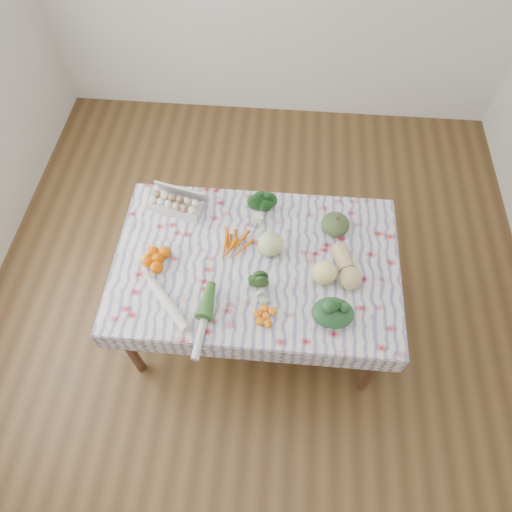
# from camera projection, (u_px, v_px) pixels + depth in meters

# --- Properties ---
(ground) EXTENTS (4.50, 4.50, 0.00)m
(ground) POSITION_uv_depth(u_px,v_px,m) (256.00, 317.00, 3.29)
(ground) COLOR #51361B
(ground) RESTS_ON ground
(dining_table) EXTENTS (1.60, 1.00, 0.75)m
(dining_table) POSITION_uv_depth(u_px,v_px,m) (256.00, 269.00, 2.72)
(dining_table) COLOR brown
(dining_table) RESTS_ON ground
(tablecloth) EXTENTS (1.66, 1.06, 0.01)m
(tablecloth) POSITION_uv_depth(u_px,v_px,m) (256.00, 262.00, 2.65)
(tablecloth) COLOR silver
(tablecloth) RESTS_ON dining_table
(egg_carton) EXTENTS (0.36, 0.21, 0.09)m
(egg_carton) POSITION_uv_depth(u_px,v_px,m) (175.00, 206.00, 2.81)
(egg_carton) COLOR #BBBBB6
(egg_carton) RESTS_ON tablecloth
(carrot_bunch) EXTENTS (0.24, 0.22, 0.04)m
(carrot_bunch) POSITION_uv_depth(u_px,v_px,m) (234.00, 246.00, 2.68)
(carrot_bunch) COLOR #E66104
(carrot_bunch) RESTS_ON tablecloth
(kale_bunch) EXTENTS (0.19, 0.17, 0.14)m
(kale_bunch) POSITION_uv_depth(u_px,v_px,m) (262.00, 207.00, 2.77)
(kale_bunch) COLOR #143D13
(kale_bunch) RESTS_ON tablecloth
(kabocha_squash) EXTENTS (0.21, 0.21, 0.11)m
(kabocha_squash) POSITION_uv_depth(u_px,v_px,m) (335.00, 224.00, 2.72)
(kabocha_squash) COLOR #42582D
(kabocha_squash) RESTS_ON tablecloth
(cabbage) EXTENTS (0.18, 0.18, 0.15)m
(cabbage) POSITION_uv_depth(u_px,v_px,m) (270.00, 244.00, 2.62)
(cabbage) COLOR #C1D28C
(cabbage) RESTS_ON tablecloth
(butternut_squash) EXTENTS (0.20, 0.30, 0.13)m
(butternut_squash) POSITION_uv_depth(u_px,v_px,m) (347.00, 266.00, 2.55)
(butternut_squash) COLOR tan
(butternut_squash) RESTS_ON tablecloth
(orange_cluster) EXTENTS (0.27, 0.27, 0.08)m
(orange_cluster) POSITION_uv_depth(u_px,v_px,m) (158.00, 259.00, 2.61)
(orange_cluster) COLOR #E96000
(orange_cluster) RESTS_ON tablecloth
(broccoli) EXTENTS (0.18, 0.18, 0.10)m
(broccoli) POSITION_uv_depth(u_px,v_px,m) (256.00, 286.00, 2.50)
(broccoli) COLOR #24471B
(broccoli) RESTS_ON tablecloth
(mandarin_cluster) EXTENTS (0.19, 0.19, 0.05)m
(mandarin_cluster) POSITION_uv_depth(u_px,v_px,m) (266.00, 316.00, 2.43)
(mandarin_cluster) COLOR orange
(mandarin_cluster) RESTS_ON tablecloth
(grapefruit) EXTENTS (0.14, 0.14, 0.14)m
(grapefruit) POSITION_uv_depth(u_px,v_px,m) (325.00, 273.00, 2.53)
(grapefruit) COLOR #F3E77D
(grapefruit) RESTS_ON tablecloth
(spinach_bag) EXTENTS (0.25, 0.21, 0.10)m
(spinach_bag) POSITION_uv_depth(u_px,v_px,m) (333.00, 313.00, 2.42)
(spinach_bag) COLOR #17381B
(spinach_bag) RESTS_ON tablecloth
(daikon) EXTENTS (0.30, 0.32, 0.05)m
(daikon) POSITION_uv_depth(u_px,v_px,m) (168.00, 305.00, 2.47)
(daikon) COLOR silver
(daikon) RESTS_ON tablecloth
(leek) EXTENTS (0.08, 0.43, 0.05)m
(leek) POSITION_uv_depth(u_px,v_px,m) (204.00, 322.00, 2.42)
(leek) COLOR beige
(leek) RESTS_ON tablecloth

